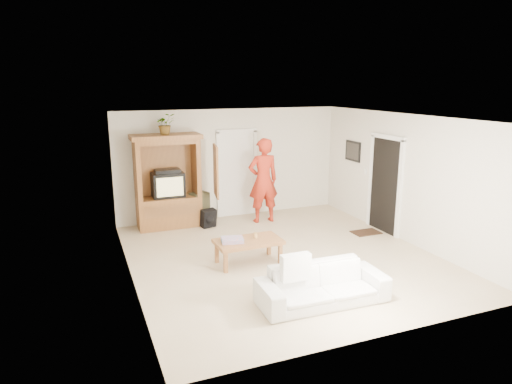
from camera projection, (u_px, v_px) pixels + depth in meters
floor at (282, 257)px, 8.60m from camera, size 6.00×6.00×0.00m
ceiling at (284, 118)px, 7.99m from camera, size 6.00×6.00×0.00m
wall_back at (231, 163)px, 11.01m from camera, size 5.50×0.00×5.50m
wall_front at (387, 242)px, 5.59m from camera, size 5.50×0.00×5.50m
wall_left at (128, 204)px, 7.31m from camera, size 0.00×6.00×6.00m
wall_right at (405, 178)px, 9.29m from camera, size 0.00×6.00×6.00m
armoire at (169, 187)px, 10.23m from camera, size 1.82×1.14×2.10m
door_back at (237, 174)px, 11.10m from camera, size 0.85×0.05×2.04m
doorway_right at (385, 186)px, 9.88m from camera, size 0.05×0.90×2.04m
framed_picture at (353, 151)px, 10.92m from camera, size 0.03×0.60×0.48m
doormat at (366, 232)px, 9.97m from camera, size 0.60×0.40×0.02m
plant at (165, 124)px, 9.86m from camera, size 0.46×0.41×0.46m
man at (263, 180)px, 10.57m from camera, size 0.73×0.49×1.98m
sofa at (322, 285)px, 6.76m from camera, size 1.95×0.81×0.56m
coffee_table at (248, 243)px, 8.21m from camera, size 1.20×0.67×0.44m
towel at (232, 240)px, 8.08m from camera, size 0.43×0.35×0.08m
candle at (256, 235)px, 8.29m from camera, size 0.08×0.08×0.10m
backpack_black at (208, 219)px, 10.31m from camera, size 0.37×0.27×0.41m
backpack_olive at (200, 208)px, 10.52m from camera, size 0.47×0.41×0.75m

